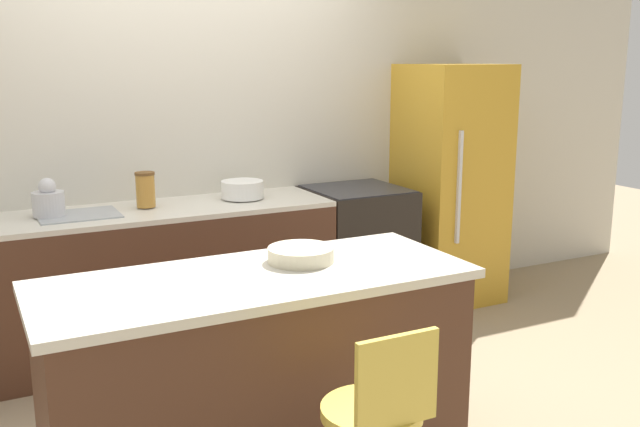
{
  "coord_description": "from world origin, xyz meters",
  "views": [
    {
      "loc": [
        -1.3,
        -3.8,
        1.76
      ],
      "look_at": [
        0.43,
        -0.42,
        0.93
      ],
      "focal_mm": 40.0,
      "sensor_mm": 36.0,
      "label": 1
    }
  ],
  "objects_px": {
    "oven_range": "(357,252)",
    "refrigerator": "(450,184)",
    "kettle": "(48,201)",
    "mixing_bowl": "(242,189)"
  },
  "relations": [
    {
      "from": "oven_range",
      "to": "kettle",
      "type": "xyz_separation_m",
      "value": [
        -1.98,
        0.04,
        0.54
      ]
    },
    {
      "from": "oven_range",
      "to": "refrigerator",
      "type": "bearing_deg",
      "value": -0.4
    },
    {
      "from": "refrigerator",
      "to": "mixing_bowl",
      "type": "xyz_separation_m",
      "value": [
        -1.6,
        0.04,
        0.09
      ]
    },
    {
      "from": "kettle",
      "to": "refrigerator",
      "type": "bearing_deg",
      "value": -0.87
    },
    {
      "from": "oven_range",
      "to": "mixing_bowl",
      "type": "relative_size",
      "value": 3.36
    },
    {
      "from": "oven_range",
      "to": "mixing_bowl",
      "type": "xyz_separation_m",
      "value": [
        -0.82,
        0.04,
        0.5
      ]
    },
    {
      "from": "oven_range",
      "to": "mixing_bowl",
      "type": "height_order",
      "value": "mixing_bowl"
    },
    {
      "from": "oven_range",
      "to": "mixing_bowl",
      "type": "distance_m",
      "value": 0.96
    },
    {
      "from": "kettle",
      "to": "oven_range",
      "type": "bearing_deg",
      "value": -1.06
    },
    {
      "from": "oven_range",
      "to": "refrigerator",
      "type": "height_order",
      "value": "refrigerator"
    }
  ]
}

